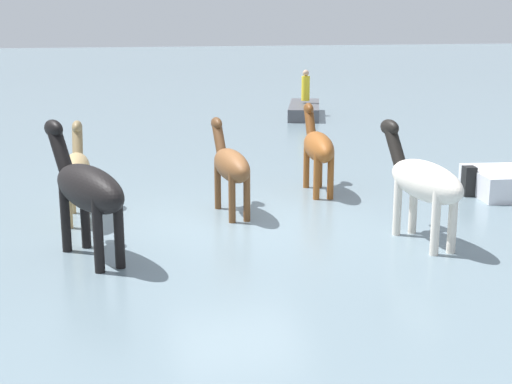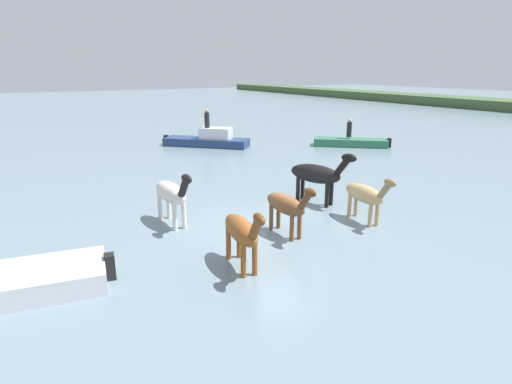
% 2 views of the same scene
% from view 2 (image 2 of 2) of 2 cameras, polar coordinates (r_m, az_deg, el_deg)
% --- Properties ---
extents(ground_plane, '(181.15, 181.15, 0.00)m').
position_cam_2_polar(ground_plane, '(13.25, 2.72, -4.99)').
color(ground_plane, slate).
extents(horse_dun_straggler, '(2.23, 0.58, 1.73)m').
position_cam_2_polar(horse_dun_straggler, '(12.44, 4.24, -1.80)').
color(horse_dun_straggler, brown).
rests_on(horse_dun_straggler, ground_plane).
extents(horse_dark_mare, '(2.48, 0.71, 1.92)m').
position_cam_2_polar(horse_dark_mare, '(13.47, -11.44, -0.19)').
color(horse_dark_mare, silver).
rests_on(horse_dark_mare, ground_plane).
extents(horse_rear_stallion, '(2.58, 1.35, 2.04)m').
position_cam_2_polar(horse_rear_stallion, '(15.49, 8.38, 2.41)').
color(horse_rear_stallion, black).
rests_on(horse_rear_stallion, ground_plane).
extents(horse_pinto_flank, '(2.21, 0.64, 1.71)m').
position_cam_2_polar(horse_pinto_flank, '(13.93, 14.76, -0.35)').
color(horse_pinto_flank, tan).
rests_on(horse_pinto_flank, ground_plane).
extents(horse_mid_herd, '(2.35, 0.79, 1.81)m').
position_cam_2_polar(horse_mid_herd, '(10.35, -1.92, -5.38)').
color(horse_mid_herd, brown).
rests_on(horse_mid_herd, ground_plane).
extents(boat_tender_starboard, '(4.96, 4.97, 1.36)m').
position_cam_2_polar(boat_tender_starboard, '(27.42, -6.56, 6.91)').
color(boat_tender_starboard, navy).
rests_on(boat_tender_starboard, ground_plane).
extents(boat_motor_center, '(4.01, 4.39, 0.74)m').
position_cam_2_polar(boat_motor_center, '(27.94, 12.79, 6.47)').
color(boat_motor_center, '#2D6B4C').
rests_on(boat_motor_center, ground_plane).
extents(person_watcher_seated, '(0.32, 0.32, 1.19)m').
position_cam_2_polar(person_watcher_seated, '(27.11, -6.71, 9.87)').
color(person_watcher_seated, black).
rests_on(person_watcher_seated, boat_tender_starboard).
extents(person_helmsman_aft, '(0.32, 0.32, 1.19)m').
position_cam_2_polar(person_helmsman_aft, '(27.83, 12.62, 8.46)').
color(person_helmsman_aft, black).
rests_on(person_helmsman_aft, boat_motor_center).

